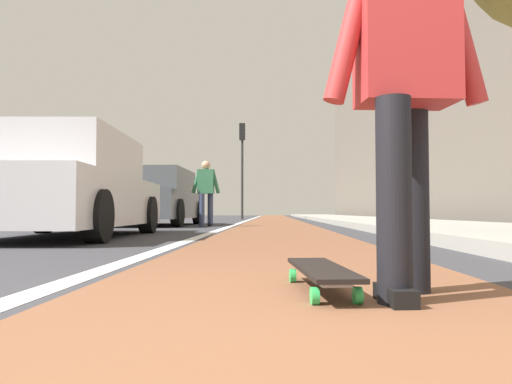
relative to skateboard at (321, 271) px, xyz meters
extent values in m
plane|color=#38383D|center=(8.95, 0.12, -0.09)|extent=(80.00, 80.00, 0.00)
cube|color=brown|center=(22.95, 0.12, -0.09)|extent=(56.00, 2.02, 0.00)
cube|color=silver|center=(18.95, 1.28, -0.09)|extent=(52.00, 0.16, 0.01)
cube|color=#9E9B93|center=(16.95, -3.09, -0.03)|extent=(52.00, 3.20, 0.14)
cube|color=#696156|center=(20.95, -5.99, 5.79)|extent=(40.00, 1.20, 11.77)
cylinder|color=green|center=(0.29, 0.11, -0.06)|extent=(0.07, 0.04, 0.07)
cylinder|color=green|center=(0.31, -0.06, -0.06)|extent=(0.07, 0.04, 0.07)
cylinder|color=green|center=(-0.31, 0.06, -0.06)|extent=(0.07, 0.04, 0.07)
cylinder|color=green|center=(-0.29, -0.11, -0.06)|extent=(0.07, 0.04, 0.07)
cube|color=silver|center=(0.30, 0.03, -0.01)|extent=(0.07, 0.13, 0.02)
cube|color=silver|center=(-0.30, -0.03, -0.01)|extent=(0.07, 0.13, 0.02)
cube|color=black|center=(0.00, 0.00, 0.01)|extent=(0.86, 0.28, 0.02)
cylinder|color=black|center=(-0.28, -0.26, 0.32)|extent=(0.14, 0.14, 0.82)
cylinder|color=black|center=(0.00, -0.42, 0.32)|extent=(0.14, 0.14, 0.82)
cube|color=black|center=(-0.28, -0.26, -0.06)|extent=(0.27, 0.12, 0.07)
cube|color=#B22D2D|center=(-0.15, -0.35, 1.03)|extent=(0.28, 0.42, 0.60)
cylinder|color=#B22D2D|center=(-0.17, -0.11, 1.03)|extent=(0.11, 0.24, 0.60)
cylinder|color=#B22D2D|center=(-0.13, -0.59, 1.03)|extent=(0.11, 0.24, 0.60)
cube|color=silver|center=(4.63, 3.19, 0.43)|extent=(4.44, 2.06, 0.70)
cube|color=silver|center=(4.48, 3.18, 1.08)|extent=(2.47, 1.83, 0.60)
cube|color=#4C606B|center=(5.68, 3.23, 1.08)|extent=(0.11, 1.66, 0.51)
cylinder|color=black|center=(5.94, 4.14, 0.22)|extent=(0.63, 0.25, 0.63)
cylinder|color=black|center=(6.02, 2.35, 0.22)|extent=(0.63, 0.25, 0.63)
cylinder|color=black|center=(3.31, 2.24, 0.22)|extent=(0.63, 0.25, 0.63)
cube|color=#4C5156|center=(10.72, 3.36, 0.46)|extent=(4.56, 1.97, 0.70)
cube|color=#4C5156|center=(10.57, 3.36, 1.11)|extent=(2.52, 1.78, 0.60)
cube|color=#4C606B|center=(11.81, 3.34, 1.11)|extent=(0.07, 1.66, 0.51)
cylinder|color=black|center=(12.14, 4.23, 0.25)|extent=(0.68, 0.23, 0.68)
cylinder|color=black|center=(12.10, 2.44, 0.25)|extent=(0.68, 0.23, 0.68)
cylinder|color=black|center=(9.33, 4.28, 0.25)|extent=(0.68, 0.23, 0.68)
cylinder|color=black|center=(9.30, 2.49, 0.25)|extent=(0.68, 0.23, 0.68)
cylinder|color=#2D2D2D|center=(21.05, 1.68, 1.83)|extent=(0.12, 0.12, 3.86)
cube|color=black|center=(21.05, 1.68, 4.16)|extent=(0.24, 0.28, 0.80)
sphere|color=red|center=(21.18, 1.68, 4.42)|extent=(0.16, 0.16, 0.16)
sphere|color=#392907|center=(21.18, 1.68, 4.16)|extent=(0.16, 0.16, 0.16)
sphere|color=black|center=(21.18, 1.68, 3.90)|extent=(0.16, 0.16, 0.16)
cylinder|color=#384260|center=(9.87, 1.78, 0.32)|extent=(0.14, 0.14, 0.82)
cylinder|color=#384260|center=(9.61, 1.96, 0.32)|extent=(0.14, 0.14, 0.82)
cube|color=black|center=(9.87, 1.78, -0.06)|extent=(0.26, 0.10, 0.07)
cube|color=#33724C|center=(9.75, 1.88, 1.02)|extent=(0.24, 0.40, 0.60)
cylinder|color=#33724C|center=(9.75, 1.64, 1.02)|extent=(0.09, 0.24, 0.60)
cylinder|color=#33724C|center=(9.75, 2.12, 1.02)|extent=(0.09, 0.24, 0.60)
sphere|color=tan|center=(9.75, 1.88, 1.43)|extent=(0.22, 0.22, 0.22)
camera|label=1|loc=(-2.21, 0.22, 0.27)|focal=33.96mm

